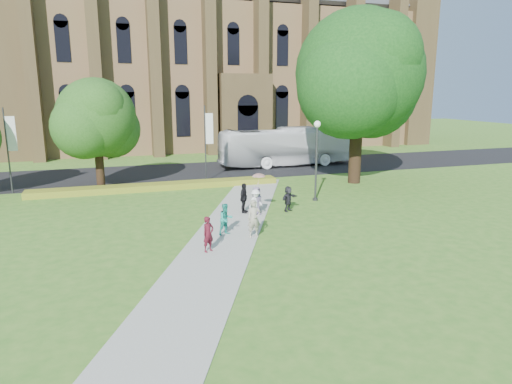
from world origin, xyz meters
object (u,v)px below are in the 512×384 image
object	(u,v)px
tour_coach	(286,147)
pedestrian_0	(208,234)
large_tree	(359,74)
streetlamp	(317,151)

from	to	relation	value
tour_coach	pedestrian_0	size ratio (longest dim) A/B	8.10
large_tree	tour_coach	world-z (taller)	large_tree
large_tree	pedestrian_0	size ratio (longest dim) A/B	8.15
streetlamp	pedestrian_0	size ratio (longest dim) A/B	3.23
streetlamp	tour_coach	distance (m)	14.52
tour_coach	pedestrian_0	world-z (taller)	tour_coach
tour_coach	pedestrian_0	bearing A→B (deg)	148.76
streetlamp	large_tree	size ratio (longest dim) A/B	0.40
pedestrian_0	streetlamp	bearing A→B (deg)	11.29
streetlamp	pedestrian_0	distance (m)	11.91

